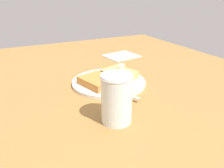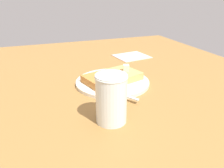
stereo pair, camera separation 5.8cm
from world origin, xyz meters
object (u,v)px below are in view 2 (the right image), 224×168
Objects in this scene: napkin at (132,56)px; plate at (112,82)px; syrup_jar at (111,100)px; fork at (111,91)px.

plate is at bearing 53.97° from napkin.
syrup_jar is (7.71, 20.09, 4.82)cm from plate.
fork reaches higher than napkin.
plate is at bearing -113.34° from fork.
syrup_jar is at bearing 60.05° from napkin.
syrup_jar reaches higher than fork.
fork reaches higher than plate.
syrup_jar is 0.80× the size of napkin.
fork is 1.26× the size of syrup_jar.
plate reaches higher than napkin.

